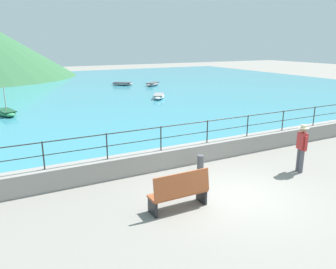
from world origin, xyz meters
TOP-DOWN VIEW (x-y plane):
  - ground_plane at (0.00, 0.00)m, footprint 120.00×120.00m
  - promenade_wall at (0.00, 3.20)m, footprint 20.00×0.56m
  - railing at (0.00, 3.20)m, footprint 18.44×0.04m
  - lake_water at (0.00, 25.84)m, footprint 64.00×44.32m
  - bench_main at (-2.02, 0.07)m, footprint 1.70×0.56m
  - person_walking at (3.24, 0.51)m, footprint 0.38×0.55m
  - bollard at (0.06, 2.18)m, footprint 0.24×0.24m
  - boat_1 at (-5.62, 15.85)m, footprint 1.44×2.45m
  - boat_2 at (5.86, 17.24)m, footprint 1.96×2.43m
  - boat_3 at (9.04, 25.07)m, footprint 2.38×2.10m
  - boat_4 at (6.27, 26.84)m, footprint 2.39×2.07m

SIDE VIEW (x-z plane):
  - ground_plane at x=0.00m, z-range 0.00..0.00m
  - lake_water at x=0.00m, z-range 0.00..0.06m
  - boat_2 at x=5.86m, z-range 0.08..0.44m
  - boat_3 at x=9.04m, z-range 0.08..0.44m
  - boat_4 at x=6.27m, z-range 0.08..0.44m
  - boat_1 at x=-5.62m, z-range -0.68..1.20m
  - bollard at x=0.06m, z-range 0.00..0.63m
  - promenade_wall at x=0.00m, z-range 0.00..0.70m
  - bench_main at x=-2.02m, z-range -0.01..1.12m
  - person_walking at x=3.24m, z-range 0.10..1.85m
  - railing at x=0.00m, z-range 0.88..1.78m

